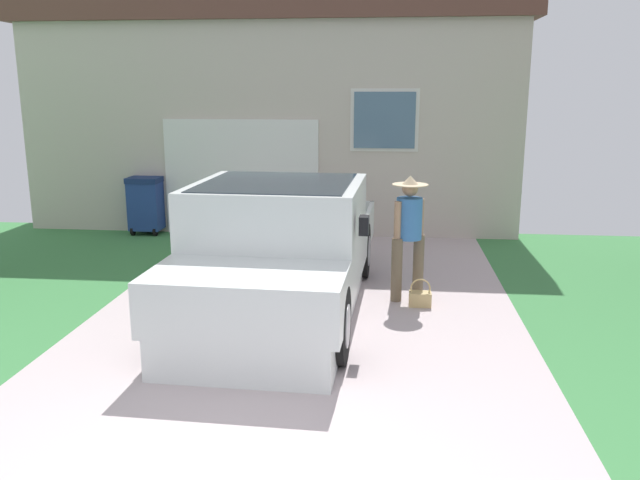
# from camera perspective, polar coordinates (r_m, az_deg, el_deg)

# --- Properties ---
(pickup_truck) EXTENTS (2.15, 5.07, 1.64)m
(pickup_truck) POSITION_cam_1_polar(r_m,az_deg,el_deg) (7.95, -3.53, -1.32)
(pickup_truck) COLOR silver
(pickup_truck) RESTS_ON ground
(person_with_hat) EXTENTS (0.46, 0.46, 1.63)m
(person_with_hat) POSITION_cam_1_polar(r_m,az_deg,el_deg) (8.51, 7.78, 1.03)
(person_with_hat) COLOR brown
(person_with_hat) RESTS_ON ground
(handbag) EXTENTS (0.28, 0.19, 0.36)m
(handbag) POSITION_cam_1_polar(r_m,az_deg,el_deg) (8.45, 8.75, -5.01)
(handbag) COLOR tan
(handbag) RESTS_ON ground
(house_with_garage) EXTENTS (9.80, 6.75, 4.84)m
(house_with_garage) POSITION_cam_1_polar(r_m,az_deg,el_deg) (15.41, -2.61, 12.11)
(house_with_garage) COLOR beige
(house_with_garage) RESTS_ON ground
(wheeled_trash_bin) EXTENTS (0.60, 0.72, 1.09)m
(wheeled_trash_bin) POSITION_cam_1_polar(r_m,az_deg,el_deg) (12.90, -14.84, 3.20)
(wheeled_trash_bin) COLOR navy
(wheeled_trash_bin) RESTS_ON ground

